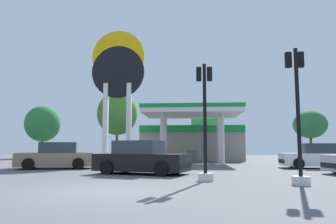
% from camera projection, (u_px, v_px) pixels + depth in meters
% --- Properties ---
extents(ground_plane, '(90.00, 90.00, 0.00)m').
position_uv_depth(ground_plane, '(106.00, 191.00, 9.93)').
color(ground_plane, '#56565B').
rests_on(ground_plane, ground).
extents(gas_station, '(9.92, 12.30, 4.63)m').
position_uv_depth(gas_station, '(192.00, 140.00, 32.33)').
color(gas_station, gray).
rests_on(gas_station, ground).
extents(station_pole_sign, '(4.75, 0.56, 11.87)m').
position_uv_depth(station_pole_sign, '(118.00, 78.00, 29.14)').
color(station_pole_sign, white).
rests_on(station_pole_sign, ground).
extents(car_0, '(4.89, 3.10, 1.63)m').
position_uv_depth(car_0, '(56.00, 157.00, 20.09)').
color(car_0, black).
rests_on(car_0, ground).
extents(car_2, '(4.47, 2.21, 1.56)m').
position_uv_depth(car_2, '(317.00, 157.00, 20.53)').
color(car_2, black).
rests_on(car_2, ground).
extents(car_3, '(4.96, 3.15, 1.65)m').
position_uv_depth(car_3, '(141.00, 159.00, 16.18)').
color(car_3, black).
rests_on(car_3, ground).
extents(traffic_signal_0, '(0.65, 0.66, 4.70)m').
position_uv_depth(traffic_signal_0, '(205.00, 131.00, 12.96)').
color(traffic_signal_0, silver).
rests_on(traffic_signal_0, ground).
extents(traffic_signal_1, '(0.65, 0.67, 4.92)m').
position_uv_depth(traffic_signal_1, '(298.00, 128.00, 11.60)').
color(traffic_signal_1, silver).
rests_on(traffic_signal_1, ground).
extents(tree_0, '(4.27, 4.27, 6.42)m').
position_uv_depth(tree_0, '(43.00, 124.00, 40.02)').
color(tree_0, brown).
rests_on(tree_0, ground).
extents(tree_1, '(4.55, 4.55, 7.61)m').
position_uv_depth(tree_1, '(117.00, 114.00, 36.88)').
color(tree_1, brown).
rests_on(tree_1, ground).
extents(tree_2, '(3.13, 3.13, 5.79)m').
position_uv_depth(tree_2, '(204.00, 122.00, 38.89)').
color(tree_2, brown).
rests_on(tree_2, ground).
extents(tree_3, '(3.83, 3.83, 5.58)m').
position_uv_depth(tree_3, '(310.00, 124.00, 37.75)').
color(tree_3, brown).
rests_on(tree_3, ground).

